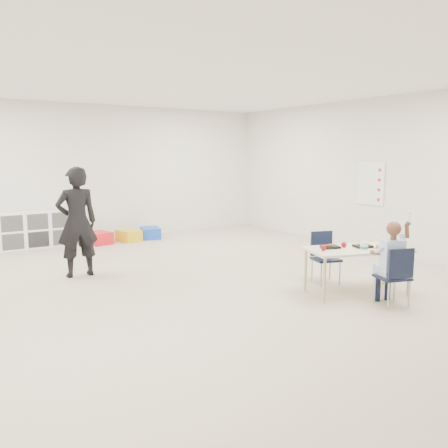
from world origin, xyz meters
TOP-DOWN VIEW (x-y plane):
  - room at (0.00, 0.00)m, footprint 9.00×9.02m
  - table at (1.56, -1.22)m, footprint 1.43×1.02m
  - chair_near at (1.53, -1.79)m, footprint 0.43×0.42m
  - chair_far at (1.58, -0.66)m, footprint 0.43×0.42m
  - child at (1.53, -1.79)m, footprint 0.60×0.60m
  - lunch_tray_near at (1.66, -1.22)m, footprint 0.26×0.22m
  - lunch_tray_far at (1.27, -1.03)m, footprint 0.26×0.22m
  - milk_carton at (1.55, -1.33)m, footprint 0.09×0.09m
  - bread_roll at (1.78, -1.39)m, footprint 0.09×0.09m
  - apple_near at (1.45, -1.10)m, footprint 0.07×0.07m
  - apple_far at (1.08, -1.10)m, footprint 0.07×0.07m
  - cubby_shelf at (-1.20, 4.28)m, footprint 1.40×0.40m
  - rules_poster at (3.98, 0.60)m, footprint 0.02×0.60m
  - adult at (-1.17, 1.63)m, footprint 0.60×0.41m
  - bin_red at (-0.08, 3.94)m, footprint 0.48×0.56m
  - bin_yellow at (0.54, 3.90)m, footprint 0.46×0.54m
  - bin_blue at (1.05, 3.95)m, footprint 0.49×0.56m

SIDE VIEW (x-z plane):
  - bin_yellow at x=0.54m, z-range 0.00..0.23m
  - bin_blue at x=1.05m, z-range 0.00..0.24m
  - bin_red at x=-0.08m, z-range 0.00..0.24m
  - table at x=1.56m, z-range 0.00..0.60m
  - cubby_shelf at x=-1.20m, z-range 0.00..0.70m
  - chair_near at x=1.53m, z-range 0.00..0.71m
  - chair_far at x=1.58m, z-range 0.00..0.71m
  - child at x=1.53m, z-range 0.00..1.12m
  - lunch_tray_near at x=1.66m, z-range 0.59..0.62m
  - lunch_tray_far at x=1.27m, z-range 0.59..0.62m
  - bread_roll at x=1.78m, z-range 0.59..0.66m
  - apple_near at x=1.45m, z-range 0.59..0.67m
  - apple_far at x=1.08m, z-range 0.59..0.67m
  - milk_carton at x=1.55m, z-range 0.59..0.69m
  - adult at x=-1.17m, z-range 0.00..1.61m
  - rules_poster at x=3.98m, z-range 0.85..1.65m
  - room at x=0.00m, z-range 0.00..2.80m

